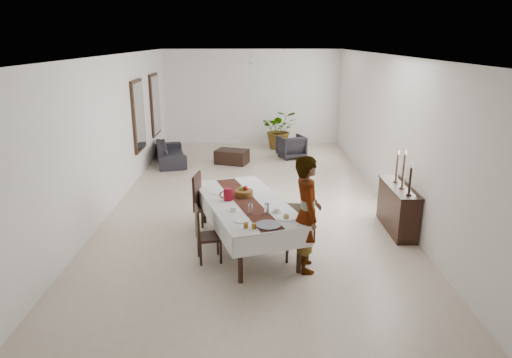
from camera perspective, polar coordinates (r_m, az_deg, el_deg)
name	(u,v)px	position (r m, az deg, el deg)	size (l,w,h in m)	color
floor	(252,202)	(10.28, -0.53, -2.92)	(6.00, 12.00, 0.00)	beige
ceiling	(251,55)	(9.66, -0.59, 15.20)	(6.00, 12.00, 0.02)	white
wall_back	(252,98)	(15.78, -0.50, 10.14)	(6.00, 0.02, 3.20)	white
wall_front	(250,265)	(4.14, -0.77, -10.69)	(6.00, 0.02, 3.20)	white
wall_left	(112,133)	(10.30, -17.57, 5.56)	(0.02, 12.00, 3.20)	white
wall_right	(391,132)	(10.29, 16.48, 5.64)	(0.02, 12.00, 3.20)	white
dining_table_top	(246,203)	(7.94, -1.29, -3.06)	(1.08, 2.60, 0.05)	black
table_leg_fl	(240,260)	(6.90, -1.98, -10.05)	(0.08, 0.08, 0.76)	black
table_leg_fr	(299,251)	(7.20, 5.40, -8.90)	(0.08, 0.08, 0.76)	black
table_leg_bl	(204,205)	(9.10, -6.50, -3.23)	(0.08, 0.08, 0.76)	black
table_leg_br	(250,200)	(9.33, -0.76, -2.59)	(0.08, 0.08, 0.76)	black
tablecloth_top	(246,202)	(7.93, -1.30, -2.84)	(1.28, 2.80, 0.01)	silver
tablecloth_drape_left	(210,214)	(7.83, -5.73, -4.42)	(0.01, 2.80, 0.33)	white
tablecloth_drape_right	(280,206)	(8.19, 2.96, -3.39)	(0.01, 2.80, 0.33)	white
tablecloth_drape_near	(274,242)	(6.78, 2.29, -7.92)	(1.28, 0.01, 0.33)	white
tablecloth_drape_far	(225,187)	(9.25, -3.88, -0.95)	(1.28, 0.01, 0.33)	white
table_runner	(246,201)	(7.93, -1.30, -2.78)	(0.38, 2.71, 0.00)	#4F2216
red_pitcher	(228,194)	(7.97, -3.51, -1.90)	(0.16, 0.16, 0.22)	maroon
pitcher_handle	(223,195)	(7.95, -4.15, -1.96)	(0.13, 0.13, 0.02)	maroon
wine_glass_near	(267,209)	(7.31, 1.34, -3.79)	(0.08, 0.08, 0.18)	silver
wine_glass_mid	(250,209)	(7.33, -0.71, -3.72)	(0.08, 0.08, 0.18)	white
teacup_right	(277,210)	(7.45, 2.61, -3.91)	(0.10, 0.10, 0.07)	white
saucer_right	(277,212)	(7.45, 2.60, -4.09)	(0.16, 0.16, 0.01)	silver
teacup_left	(234,209)	(7.49, -2.80, -3.77)	(0.10, 0.10, 0.07)	silver
saucer_left	(234,211)	(7.50, -2.80, -3.96)	(0.16, 0.16, 0.01)	white
plate_near_right	(286,218)	(7.19, 3.79, -4.94)	(0.26, 0.26, 0.02)	white
bread_near_right	(286,217)	(7.17, 3.79, -4.72)	(0.10, 0.10, 0.10)	tan
plate_near_left	(241,220)	(7.11, -1.83, -5.14)	(0.26, 0.26, 0.02)	white
plate_far_left	(218,192)	(8.38, -4.79, -1.68)	(0.26, 0.26, 0.02)	white
serving_tray	(268,225)	(6.92, 1.55, -5.76)	(0.39, 0.39, 0.02)	#434348
jam_jar_a	(254,226)	(6.81, -0.25, -5.89)	(0.07, 0.07, 0.08)	brown
jam_jar_b	(246,225)	(6.84, -1.29, -5.80)	(0.07, 0.07, 0.08)	brown
fruit_basket	(244,193)	(8.17, -1.51, -1.78)	(0.33, 0.33, 0.11)	brown
fruit_red	(245,188)	(8.17, -1.34, -1.17)	(0.10, 0.10, 0.10)	maroon
fruit_green	(241,189)	(8.16, -1.87, -1.20)	(0.09, 0.09, 0.09)	#5D8E2A
chair_right_near_seat	(298,235)	(7.61, 5.25, -6.97)	(0.41, 0.41, 0.05)	black
chair_right_near_leg_fl	(308,252)	(7.55, 6.48, -9.11)	(0.04, 0.04, 0.41)	black
chair_right_near_leg_fr	(308,244)	(7.86, 6.47, -8.02)	(0.04, 0.04, 0.41)	black
chair_right_near_leg_bl	(287,251)	(7.55, 3.88, -9.03)	(0.04, 0.04, 0.41)	black
chair_right_near_leg_br	(288,243)	(7.86, 3.98, -7.94)	(0.04, 0.04, 0.41)	black
chair_right_near_back	(310,220)	(7.50, 6.75, -5.05)	(0.41, 0.04, 0.52)	black
chair_right_far_seat	(293,209)	(8.58, 4.65, -3.71)	(0.46, 0.46, 0.05)	black
chair_right_far_leg_fl	(303,226)	(8.50, 5.86, -5.81)	(0.05, 0.05, 0.46)	black
chair_right_far_leg_fr	(303,218)	(8.85, 5.87, -4.86)	(0.05, 0.05, 0.46)	black
chair_right_far_leg_bl	(282,225)	(8.50, 3.30, -5.73)	(0.05, 0.05, 0.46)	black
chair_right_far_leg_br	(283,217)	(8.85, 3.42, -4.78)	(0.05, 0.05, 0.46)	black
chair_right_far_back	(305,193)	(8.47, 6.13, -1.76)	(0.46, 0.04, 0.59)	black
chair_left_near_seat	(209,237)	(7.58, -5.89, -7.20)	(0.40, 0.40, 0.05)	black
chair_left_near_leg_fl	(198,246)	(7.80, -7.20, -8.29)	(0.04, 0.04, 0.40)	black
chair_left_near_leg_fr	(201,254)	(7.51, -6.93, -9.34)	(0.04, 0.04, 0.40)	black
chair_left_near_leg_bl	(218,244)	(7.83, -4.80, -8.09)	(0.04, 0.04, 0.40)	black
chair_left_near_leg_br	(221,252)	(7.54, -4.43, -9.13)	(0.04, 0.04, 0.40)	black
chair_left_near_back	(197,222)	(7.45, -7.35, -5.40)	(0.40, 0.04, 0.51)	black
chair_left_far_seat	(209,207)	(8.60, -5.88, -3.53)	(0.48, 0.48, 0.06)	black
chair_left_far_leg_fl	(202,216)	(8.92, -6.75, -4.62)	(0.05, 0.05, 0.48)	black
chair_left_far_leg_fr	(197,224)	(8.57, -7.43, -5.59)	(0.05, 0.05, 0.48)	black
chair_left_far_leg_bl	(222,217)	(8.83, -4.26, -4.78)	(0.05, 0.05, 0.48)	black
chair_left_far_leg_br	(217,225)	(8.47, -4.84, -5.77)	(0.05, 0.05, 0.48)	black
chair_left_far_back	(197,190)	(8.54, -7.38, -1.37)	(0.48, 0.04, 0.62)	black
woman	(307,214)	(7.12, 6.39, -4.38)	(0.68, 0.45, 1.86)	#92969A
sideboard_body	(397,209)	(9.10, 17.26, -3.59)	(0.38, 1.42, 0.85)	black
sideboard_top	(400,187)	(8.96, 17.50, -0.94)	(0.42, 1.48, 0.03)	black
candlestick_near_base	(409,195)	(8.48, 18.56, -1.85)	(0.09, 0.09, 0.03)	black
candlestick_near_shaft	(410,181)	(8.41, 18.72, -0.23)	(0.05, 0.05, 0.47)	black
candlestick_near_candle	(412,166)	(8.33, 18.90, 1.57)	(0.03, 0.03, 0.08)	white
candlestick_mid_base	(402,188)	(8.82, 17.79, -1.05)	(0.09, 0.09, 0.03)	black
candlestick_mid_shaft	(404,171)	(8.73, 17.98, 0.96)	(0.05, 0.05, 0.62)	black
candlestick_mid_candle	(406,153)	(8.65, 18.19, 3.16)	(0.03, 0.03, 0.08)	beige
candlestick_far_base	(396,182)	(9.17, 17.08, -0.31)	(0.09, 0.09, 0.03)	black
candlestick_far_shaft	(397,168)	(9.09, 17.23, 1.34)	(0.05, 0.05, 0.52)	black
candlestick_far_candle	(399,153)	(9.02, 17.40, 3.17)	(0.03, 0.03, 0.08)	beige
sofa	(171,153)	(13.75, -10.61, 3.22)	(1.98, 0.77, 0.58)	#27252A
armchair	(291,147)	(14.10, 4.43, 4.06)	(0.74, 0.76, 0.69)	#2B282D
coffee_table	(232,157)	(13.44, -3.03, 2.81)	(0.91, 0.61, 0.41)	black
potted_plant	(280,129)	(15.23, 3.00, 6.22)	(1.16, 1.01, 1.29)	#255A24
mirror_frame_near	(138,116)	(12.38, -14.49, 7.65)	(0.06, 1.05, 1.85)	black
mirror_glass_near	(140,116)	(12.37, -14.33, 7.66)	(0.01, 0.90, 1.70)	white
mirror_frame_far	(155,105)	(14.40, -12.53, 9.06)	(0.06, 1.05, 1.85)	black
mirror_glass_far	(156,105)	(14.40, -12.39, 9.07)	(0.01, 0.90, 1.70)	silver
fan_rod	(252,55)	(12.66, -0.54, 15.21)	(0.04, 0.04, 0.20)	silver
fan_hub	(252,63)	(12.67, -0.54, 14.31)	(0.16, 0.16, 0.08)	silver
fan_blade_n	(252,62)	(13.02, -0.54, 14.39)	(0.10, 0.55, 0.01)	silver
fan_blade_s	(252,64)	(12.32, -0.55, 14.23)	(0.10, 0.55, 0.01)	silver
fan_blade_e	(265,63)	(12.68, 1.09, 14.31)	(0.55, 0.10, 0.01)	white
fan_blade_w	(239,63)	(12.68, -2.17, 14.30)	(0.55, 0.10, 0.01)	silver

